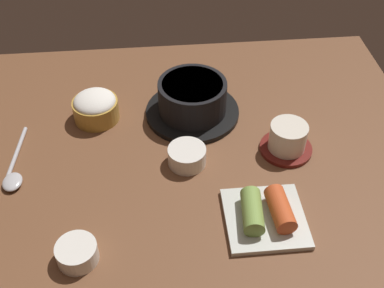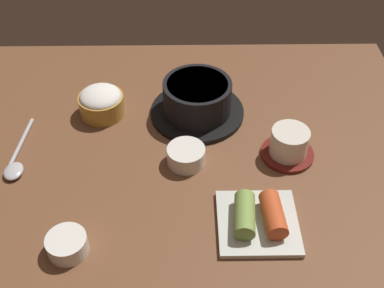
% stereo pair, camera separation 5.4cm
% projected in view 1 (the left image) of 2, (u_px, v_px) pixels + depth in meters
% --- Properties ---
extents(dining_table, '(1.00, 0.76, 0.02)m').
position_uv_depth(dining_table, '(181.00, 152.00, 0.96)').
color(dining_table, brown).
rests_on(dining_table, ground).
extents(stone_pot, '(0.20, 0.20, 0.08)m').
position_uv_depth(stone_pot, '(192.00, 100.00, 1.01)').
color(stone_pot, black).
rests_on(stone_pot, dining_table).
extents(rice_bowl, '(0.10, 0.10, 0.06)m').
position_uv_depth(rice_bowl, '(95.00, 107.00, 1.00)').
color(rice_bowl, '#B78C38').
rests_on(rice_bowl, dining_table).
extents(tea_cup_with_saucer, '(0.10, 0.10, 0.06)m').
position_uv_depth(tea_cup_with_saucer, '(287.00, 139.00, 0.94)').
color(tea_cup_with_saucer, maroon).
rests_on(tea_cup_with_saucer, dining_table).
extents(banchan_cup_center, '(0.07, 0.07, 0.04)m').
position_uv_depth(banchan_cup_center, '(187.00, 156.00, 0.92)').
color(banchan_cup_center, white).
rests_on(banchan_cup_center, dining_table).
extents(kimchi_plate, '(0.14, 0.14, 0.05)m').
position_uv_depth(kimchi_plate, '(266.00, 214.00, 0.82)').
color(kimchi_plate, silver).
rests_on(kimchi_plate, dining_table).
extents(side_bowl_near, '(0.07, 0.07, 0.03)m').
position_uv_depth(side_bowl_near, '(77.00, 253.00, 0.76)').
color(side_bowl_near, white).
rests_on(side_bowl_near, dining_table).
extents(spoon, '(0.04, 0.18, 0.01)m').
position_uv_depth(spoon, '(14.00, 173.00, 0.90)').
color(spoon, '#B7B7BC').
rests_on(spoon, dining_table).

